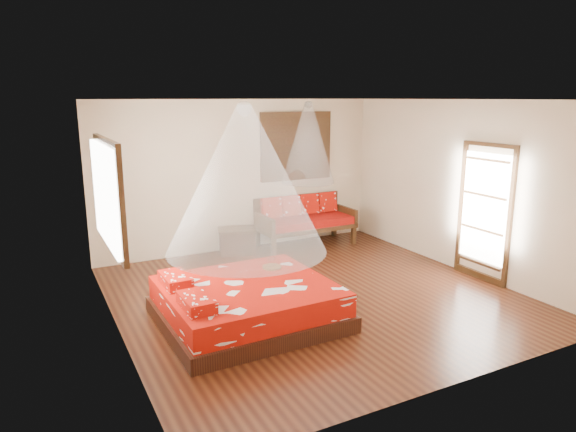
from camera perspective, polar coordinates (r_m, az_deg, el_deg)
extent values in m
cube|color=#33140B|center=(7.64, 2.86, -8.78)|extent=(5.50, 5.50, 0.02)
cube|color=white|center=(7.09, 3.13, 12.87)|extent=(5.50, 5.50, 0.02)
cube|color=beige|center=(6.33, -19.11, -0.73)|extent=(0.02, 5.50, 2.80)
cube|color=beige|center=(8.93, 18.48, 3.17)|extent=(0.02, 5.50, 2.80)
cube|color=beige|center=(9.68, -5.32, 4.51)|extent=(5.50, 0.02, 2.80)
cube|color=beige|center=(5.12, 18.82, -3.88)|extent=(5.50, 0.02, 2.80)
cube|color=black|center=(6.76, -4.46, -10.79)|extent=(2.20, 2.00, 0.20)
cube|color=#AE1005|center=(6.67, -4.50, -8.82)|extent=(2.10, 1.90, 0.30)
cube|color=#AE1005|center=(5.96, -10.14, -9.42)|extent=(0.32, 0.57, 0.14)
cube|color=#AE1005|center=(6.70, -12.40, -6.96)|extent=(0.32, 0.57, 0.14)
cube|color=black|center=(9.32, -1.60, -3.27)|extent=(0.08, 0.08, 0.42)
cube|color=black|center=(10.18, 7.30, -1.97)|extent=(0.08, 0.08, 0.42)
cube|color=black|center=(9.94, -3.39, -2.25)|extent=(0.08, 0.08, 0.42)
cube|color=black|center=(10.75, 5.15, -1.11)|extent=(0.08, 0.08, 0.42)
cube|color=black|center=(9.97, 2.02, -1.17)|extent=(1.87, 0.83, 0.08)
cube|color=#880604|center=(9.95, 2.03, -0.56)|extent=(1.81, 0.77, 0.14)
cube|color=black|center=(10.23, 1.00, 0.86)|extent=(1.87, 0.06, 0.55)
cube|color=black|center=(9.54, -2.66, -0.85)|extent=(0.06, 0.83, 0.30)
cube|color=black|center=(10.39, 6.33, 0.25)|extent=(0.06, 0.83, 0.30)
cube|color=#AE1005|center=(9.83, -1.86, 0.87)|extent=(0.39, 0.20, 0.41)
cube|color=#AE1005|center=(10.01, 0.29, 1.10)|extent=(0.39, 0.20, 0.41)
cube|color=#AE1005|center=(10.20, 2.35, 1.33)|extent=(0.39, 0.20, 0.41)
cube|color=#AE1005|center=(10.41, 4.34, 1.54)|extent=(0.39, 0.20, 0.41)
cube|color=black|center=(9.57, -5.68, -2.89)|extent=(0.75, 0.63, 0.42)
cube|color=black|center=(9.51, -5.71, -1.53)|extent=(0.80, 0.68, 0.05)
cube|color=black|center=(10.08, 0.91, 7.76)|extent=(1.52, 0.06, 1.32)
cube|color=black|center=(10.07, 0.94, 7.76)|extent=(1.35, 0.04, 1.10)
cube|color=black|center=(6.47, -19.22, 2.27)|extent=(0.08, 1.74, 1.34)
cube|color=beige|center=(6.48, -18.87, 2.30)|extent=(0.04, 1.54, 1.10)
cube|color=black|center=(8.57, 20.97, 0.19)|extent=(0.08, 1.02, 2.16)
cube|color=white|center=(8.54, 20.94, 0.83)|extent=(0.03, 0.82, 1.70)
cylinder|color=brown|center=(7.21, -1.80, -5.68)|extent=(0.27, 0.27, 0.03)
cone|color=white|center=(6.27, -4.74, 4.01)|extent=(2.00, 2.00, 1.80)
cone|color=white|center=(9.66, 2.25, 8.12)|extent=(1.00, 1.00, 1.50)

